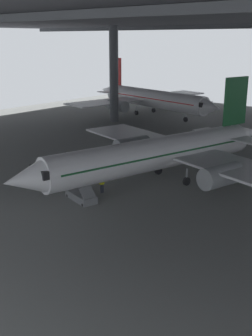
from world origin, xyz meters
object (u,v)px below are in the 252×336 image
(crew_worker_by_stairs, at_px, (102,183))
(airplane_distant, at_px, (152,98))
(airplane_main, at_px, (159,153))
(boarding_stairs, at_px, (81,193))

(crew_worker_by_stairs, bearing_deg, airplane_distant, 120.67)
(airplane_main, relative_size, crew_worker_by_stairs, 18.56)
(boarding_stairs, bearing_deg, airplane_main, 72.65)
(airplane_main, height_order, boarding_stairs, airplane_main)
(airplane_distant, bearing_deg, crew_worker_by_stairs, -59.33)
(airplane_distant, bearing_deg, airplane_main, -51.97)
(airplane_main, distance_m, airplane_distant, 41.40)
(airplane_main, xyz_separation_m, crew_worker_by_stairs, (-2.53, -6.12, -2.26))
(airplane_main, bearing_deg, crew_worker_by_stairs, -112.49)
(airplane_main, bearing_deg, airplane_distant, 128.03)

